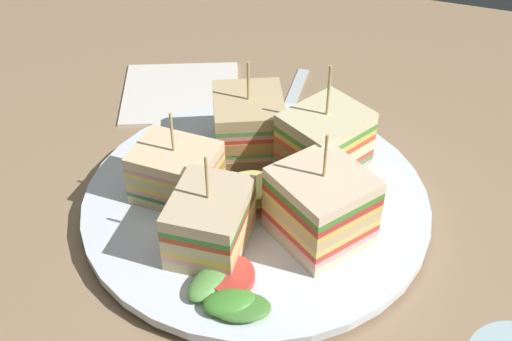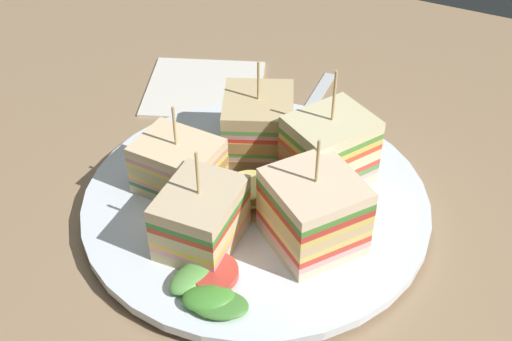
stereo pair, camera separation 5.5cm
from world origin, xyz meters
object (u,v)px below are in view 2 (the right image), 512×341
Objects in this scene: sandwich_wedge_3 at (258,125)px; sandwich_wedge_4 at (179,166)px; plate at (256,203)px; sandwich_wedge_0 at (201,218)px; sandwich_wedge_1 at (313,212)px; spoon at (298,124)px; napkin at (205,87)px; sandwich_wedge_2 at (329,150)px; chip_pile at (253,192)px.

sandwich_wedge_4 is at bearing -49.08° from sandwich_wedge_3.
plate is 7.42cm from sandwich_wedge_0.
sandwich_wedge_1 is 17.86cm from spoon.
napkin is (-12.05, 2.08, -0.13)cm from spoon.
sandwich_wedge_2 is at bearing 33.35° from sandwich_wedge_4.
sandwich_wedge_1 is 0.90× the size of sandwich_wedge_2.
sandwich_wedge_2 is 7.39cm from sandwich_wedge_3.
sandwich_wedge_2 reaches higher than sandwich_wedge_4.
sandwich_wedge_3 is 1.46× the size of chip_pile.
sandwich_wedge_4 is 6.70cm from chip_pile.
spoon is at bearing -111.89° from sandwich_wedge_2.
spoon is (-6.12, 7.96, -4.34)cm from sandwich_wedge_2.
sandwich_wedge_3 is (-2.77, 6.10, 3.40)cm from plate.
sandwich_wedge_2 is 0.73× the size of spoon.
spoon is at bearing -27.21° from sandwich_wedge_1.
sandwich_wedge_2 reaches higher than sandwich_wedge_3.
sandwich_wedge_2 is at bearing 57.56° from sandwich_wedge_3.
sandwich_wedge_3 reaches higher than napkin.
sandwich_wedge_1 reaches higher than chip_pile.
sandwich_wedge_0 is 1.41× the size of chip_pile.
sandwich_wedge_4 is 18.52cm from napkin.
chip_pile reaches higher than plate.
spoon is (4.89, 14.61, -3.51)cm from sandwich_wedge_4.
napkin is (-18.17, 10.04, -4.47)cm from sandwich_wedge_2.
sandwich_wedge_0 reaches higher than chip_pile.
chip_pile is (-4.48, -5.67, -1.99)cm from sandwich_wedge_2.
sandwich_wedge_1 is at bearing 22.38° from sandwich_wedge_3.
plate is 13.03cm from spoon.
sandwich_wedge_2 is at bearing 51.70° from chip_pile.
sandwich_wedge_4 reaches higher than spoon.
sandwich_wedge_1 is at bearing -41.53° from napkin.
spoon is (-0.06, 19.44, -3.73)cm from sandwich_wedge_0.
napkin is (-19.85, 17.58, -4.37)cm from sandwich_wedge_1.
plate is at bearing 13.47° from sandwich_wedge_1.
sandwich_wedge_3 is 7.97cm from spoon.
sandwich_wedge_0 reaches higher than plate.
sandwich_wedge_4 is (-3.72, -7.79, -0.44)cm from sandwich_wedge_3.
plate is 4.63× the size of chip_pile.
sandwich_wedge_1 reaches higher than plate.
sandwich_wedge_4 is at bearing -171.52° from chip_pile.
sandwich_wedge_0 is at bearing 63.10° from sandwich_wedge_1.
sandwich_wedge_1 is at bearing -1.81° from sandwich_wedge_4.
sandwich_wedge_3 is 7.54cm from chip_pile.
plate is 20.29cm from napkin.
napkin is at bearing 115.47° from sandwich_wedge_4.
sandwich_wedge_3 is at bearing 66.69° from sandwich_wedge_4.
napkin is at bearing 26.37° from sandwich_wedge_0.
sandwich_wedge_0 is (-1.53, -6.52, 3.18)cm from plate.
sandwich_wedge_2 is (6.06, 11.48, 0.62)cm from sandwich_wedge_0.
sandwich_wedge_2 is at bearing 33.69° from spoon.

